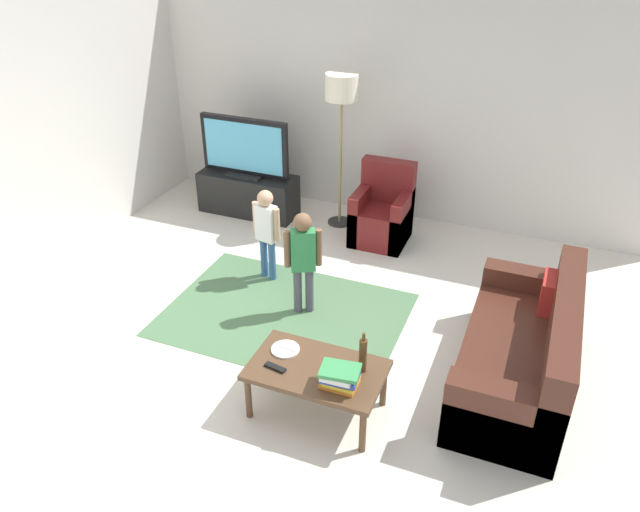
{
  "coord_description": "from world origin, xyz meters",
  "views": [
    {
      "loc": [
        1.78,
        -3.8,
        3.45
      ],
      "look_at": [
        0.0,
        0.6,
        0.65
      ],
      "focal_mm": 34.81,
      "sensor_mm": 36.0,
      "label": 1
    }
  ],
  "objects_px": {
    "floor_lamp": "(342,96)",
    "bottle": "(363,355)",
    "plate": "(285,349)",
    "tv": "(245,148)",
    "book_stack": "(340,377)",
    "coffee_table": "(317,373)",
    "tv_remote": "(275,367)",
    "couch": "(526,356)",
    "child_near_tv": "(267,227)",
    "tv_stand": "(248,194)",
    "child_center": "(303,254)",
    "armchair": "(383,215)"
  },
  "relations": [
    {
      "from": "couch",
      "to": "child_near_tv",
      "type": "bearing_deg",
      "value": 165.12
    },
    {
      "from": "floor_lamp",
      "to": "child_near_tv",
      "type": "distance_m",
      "value": 1.73
    },
    {
      "from": "armchair",
      "to": "coffee_table",
      "type": "bearing_deg",
      "value": -82.91
    },
    {
      "from": "couch",
      "to": "tv_remote",
      "type": "relative_size",
      "value": 10.59
    },
    {
      "from": "book_stack",
      "to": "child_center",
      "type": "bearing_deg",
      "value": 123.01
    },
    {
      "from": "tv",
      "to": "plate",
      "type": "height_order",
      "value": "tv"
    },
    {
      "from": "coffee_table",
      "to": "tv_remote",
      "type": "relative_size",
      "value": 5.88
    },
    {
      "from": "tv",
      "to": "child_center",
      "type": "relative_size",
      "value": 1.07
    },
    {
      "from": "bottle",
      "to": "plate",
      "type": "xyz_separation_m",
      "value": [
        -0.62,
        0.0,
        -0.14
      ]
    },
    {
      "from": "floor_lamp",
      "to": "child_center",
      "type": "relative_size",
      "value": 1.73
    },
    {
      "from": "armchair",
      "to": "floor_lamp",
      "type": "bearing_deg",
      "value": 161.92
    },
    {
      "from": "plate",
      "to": "tv_remote",
      "type": "bearing_deg",
      "value": -84.88
    },
    {
      "from": "coffee_table",
      "to": "bottle",
      "type": "bearing_deg",
      "value": 17.35
    },
    {
      "from": "book_stack",
      "to": "plate",
      "type": "xyz_separation_m",
      "value": [
        -0.52,
        0.21,
        -0.07
      ]
    },
    {
      "from": "tv_stand",
      "to": "floor_lamp",
      "type": "height_order",
      "value": "floor_lamp"
    },
    {
      "from": "child_center",
      "to": "plate",
      "type": "height_order",
      "value": "child_center"
    },
    {
      "from": "armchair",
      "to": "bottle",
      "type": "height_order",
      "value": "armchair"
    },
    {
      "from": "floor_lamp",
      "to": "coffee_table",
      "type": "xyz_separation_m",
      "value": [
        0.94,
        -3.0,
        -1.17
      ]
    },
    {
      "from": "tv",
      "to": "tv_remote",
      "type": "relative_size",
      "value": 6.47
    },
    {
      "from": "child_center",
      "to": "tv_remote",
      "type": "distance_m",
      "value": 1.35
    },
    {
      "from": "book_stack",
      "to": "bottle",
      "type": "bearing_deg",
      "value": 65.53
    },
    {
      "from": "floor_lamp",
      "to": "bottle",
      "type": "height_order",
      "value": "floor_lamp"
    },
    {
      "from": "tv_stand",
      "to": "coffee_table",
      "type": "bearing_deg",
      "value": -53.97
    },
    {
      "from": "couch",
      "to": "tv",
      "type": "bearing_deg",
      "value": 150.94
    },
    {
      "from": "bottle",
      "to": "plate",
      "type": "bearing_deg",
      "value": 180.0
    },
    {
      "from": "tv",
      "to": "child_near_tv",
      "type": "distance_m",
      "value": 1.56
    },
    {
      "from": "armchair",
      "to": "bottle",
      "type": "bearing_deg",
      "value": -76.13
    },
    {
      "from": "child_near_tv",
      "to": "coffee_table",
      "type": "relative_size",
      "value": 0.98
    },
    {
      "from": "couch",
      "to": "child_near_tv",
      "type": "relative_size",
      "value": 1.84
    },
    {
      "from": "child_near_tv",
      "to": "coffee_table",
      "type": "height_order",
      "value": "child_near_tv"
    },
    {
      "from": "coffee_table",
      "to": "tv_remote",
      "type": "xyz_separation_m",
      "value": [
        -0.28,
        -0.12,
        0.06
      ]
    },
    {
      "from": "plate",
      "to": "coffee_table",
      "type": "bearing_deg",
      "value": -18.45
    },
    {
      "from": "tv_stand",
      "to": "floor_lamp",
      "type": "xyz_separation_m",
      "value": [
        1.14,
        0.15,
        1.3
      ]
    },
    {
      "from": "child_center",
      "to": "bottle",
      "type": "bearing_deg",
      "value": -48.93
    },
    {
      "from": "tv_stand",
      "to": "floor_lamp",
      "type": "distance_m",
      "value": 1.74
    },
    {
      "from": "couch",
      "to": "coffee_table",
      "type": "distance_m",
      "value": 1.68
    },
    {
      "from": "coffee_table",
      "to": "plate",
      "type": "relative_size",
      "value": 4.55
    },
    {
      "from": "tv_stand",
      "to": "bottle",
      "type": "bearing_deg",
      "value": -48.97
    },
    {
      "from": "couch",
      "to": "tv_remote",
      "type": "distance_m",
      "value": 1.98
    },
    {
      "from": "tv",
      "to": "floor_lamp",
      "type": "relative_size",
      "value": 0.62
    },
    {
      "from": "plate",
      "to": "floor_lamp",
      "type": "bearing_deg",
      "value": 102.36
    },
    {
      "from": "bottle",
      "to": "tv",
      "type": "bearing_deg",
      "value": 131.24
    },
    {
      "from": "tv",
      "to": "book_stack",
      "type": "xyz_separation_m",
      "value": [
        2.3,
        -2.95,
        -0.35
      ]
    },
    {
      "from": "armchair",
      "to": "bottle",
      "type": "xyz_separation_m",
      "value": [
        0.67,
        -2.71,
        0.27
      ]
    },
    {
      "from": "book_stack",
      "to": "plate",
      "type": "distance_m",
      "value": 0.57
    },
    {
      "from": "tv_stand",
      "to": "child_center",
      "type": "xyz_separation_m",
      "value": [
        1.46,
        -1.68,
        0.38
      ]
    },
    {
      "from": "tv_stand",
      "to": "armchair",
      "type": "xyz_separation_m",
      "value": [
        1.72,
        -0.04,
        0.05
      ]
    },
    {
      "from": "coffee_table",
      "to": "child_near_tv",
      "type": "bearing_deg",
      "value": 126.83
    },
    {
      "from": "child_center",
      "to": "bottle",
      "type": "distance_m",
      "value": 1.42
    },
    {
      "from": "child_near_tv",
      "to": "child_center",
      "type": "bearing_deg",
      "value": -35.69
    }
  ]
}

